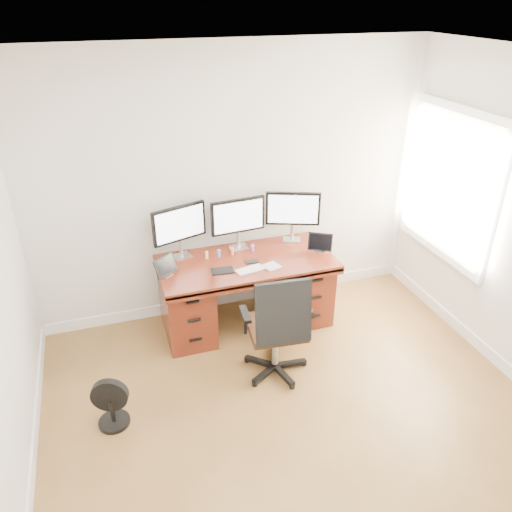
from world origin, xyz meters
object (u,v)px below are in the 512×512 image
object	(u,v)px
floor_fan	(111,404)
monitor_center	(238,218)
desk	(246,289)
office_chair	(277,343)
keyboard	(250,270)

from	to	relation	value
floor_fan	monitor_center	xyz separation A→B (m)	(1.41, 1.22, 0.88)
desk	office_chair	bearing A→B (deg)	-88.22
monitor_center	floor_fan	bearing A→B (deg)	-143.50
office_chair	floor_fan	world-z (taller)	office_chair
desk	monitor_center	size ratio (longest dim) A/B	3.09
desk	floor_fan	bearing A→B (deg)	-144.97
office_chair	keyboard	world-z (taller)	office_chair
floor_fan	keyboard	world-z (taller)	keyboard
floor_fan	office_chair	bearing A→B (deg)	21.45
office_chair	desk	bearing A→B (deg)	97.01
floor_fan	keyboard	bearing A→B (deg)	44.28
office_chair	monitor_center	size ratio (longest dim) A/B	1.90
office_chair	keyboard	distance (m)	0.74
floor_fan	monitor_center	world-z (taller)	monitor_center
office_chair	monitor_center	bearing A→B (deg)	96.61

